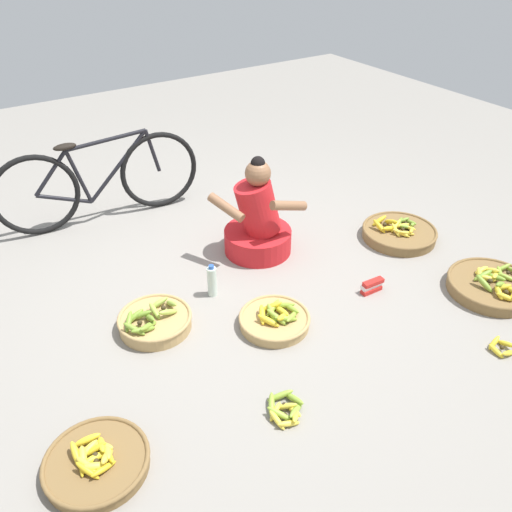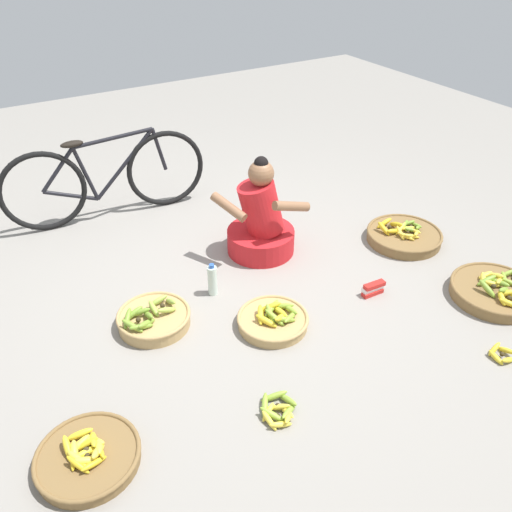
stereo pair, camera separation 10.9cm
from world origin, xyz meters
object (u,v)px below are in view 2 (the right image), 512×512
Objects in this scene: banana_basket_near_bicycle at (153,318)px; bicycle_leaning at (106,178)px; banana_basket_mid_right at (273,320)px; loose_bananas_front_center at (501,354)px; loose_bananas_back_left at (278,410)px; banana_basket_back_right at (404,235)px; water_bottle at (213,280)px; banana_basket_front_left at (88,456)px; packet_carton_stack at (373,289)px; vendor_woman_front at (261,223)px; banana_basket_near_vendor at (495,291)px.

bicycle_leaning is at bearing 81.51° from banana_basket_near_bicycle.
banana_basket_mid_right is 3.12× the size of loose_bananas_front_center.
bicycle_leaning is at bearing 116.68° from loose_bananas_front_center.
loose_bananas_back_left is at bearing -88.39° from bicycle_leaning.
banana_basket_back_right is 2.03m from loose_bananas_back_left.
banana_basket_mid_right is at bearing -31.13° from banana_basket_near_bicycle.
water_bottle is at bearing 109.76° from banana_basket_mid_right.
banana_basket_near_bicycle is 1.80× the size of loose_bananas_back_left.
banana_basket_near_bicycle is 2.14m from loose_bananas_front_center.
banana_basket_front_left is at bearing -165.56° from banana_basket_back_right.
banana_basket_back_right is 1.64m from water_bottle.
banana_basket_near_bicycle is 1.51m from packet_carton_stack.
banana_basket_mid_right is (1.31, 0.38, 0.00)m from banana_basket_front_left.
banana_basket_front_left is 2.39m from loose_bananas_front_center.
vendor_woman_front is 1.18m from banana_basket_back_right.
banana_basket_mid_right reaches higher than loose_bananas_back_left.
banana_basket_mid_right is (-0.39, -0.80, -0.20)m from vendor_woman_front.
banana_basket_front_left is at bearing 176.91° from banana_basket_near_vendor.
banana_basket_back_right reaches higher than banana_basket_mid_right.
vendor_woman_front is 1.61m from loose_bananas_back_left.
banana_basket_near_vendor is at bearing 2.33° from loose_bananas_back_left.
banana_basket_near_vendor reaches higher than packet_carton_stack.
packet_carton_stack is at bearing 8.41° from banana_basket_front_left.
vendor_woman_front is 1.72m from banana_basket_near_vendor.
bicycle_leaning is at bearing 120.95° from packet_carton_stack.
banana_basket_back_right is at bearing -5.95° from water_bottle.
loose_bananas_back_left is (-0.36, -0.61, -0.02)m from banana_basket_mid_right.
banana_basket_front_left reaches higher than loose_bananas_front_center.
vendor_woman_front reaches higher than water_bottle.
water_bottle is at bearing 80.81° from loose_bananas_back_left.
loose_bananas_back_left and loose_bananas_front_center have the same top height.
bicycle_leaning is 2.36m from packet_carton_stack.
packet_carton_stack is at bearing -59.05° from bicycle_leaning.
loose_bananas_front_center is (1.67, -1.34, -0.03)m from banana_basket_near_bicycle.
banana_basket_front_left is 2.10m from packet_carton_stack.
banana_basket_near_bicycle is 0.78× the size of banana_basket_near_vendor.
water_bottle reaches higher than loose_bananas_back_left.
banana_basket_back_right is at bearing 12.69° from banana_basket_mid_right.
packet_carton_stack is at bearing 105.57° from loose_bananas_front_center.
banana_basket_back_right reaches higher than loose_bananas_back_left.
packet_carton_stack is at bearing -66.32° from vendor_woman_front.
vendor_woman_front is 3.00× the size of loose_bananas_back_left.
banana_basket_mid_right is (0.66, -0.40, -0.01)m from banana_basket_near_bicycle.
banana_basket_back_right is at bearing -1.92° from banana_basket_near_bicycle.
packet_carton_stack is (2.08, 0.31, 0.00)m from banana_basket_front_left.
vendor_woman_front is 5.31× the size of loose_bananas_front_center.
banana_basket_near_bicycle reaches higher than banana_basket_near_vendor.
vendor_woman_front reaches higher than banana_basket_mid_right.
bicycle_leaning is 2.80× the size of banana_basket_near_vendor.
banana_basket_near_vendor is at bearing -32.00° from water_bottle.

